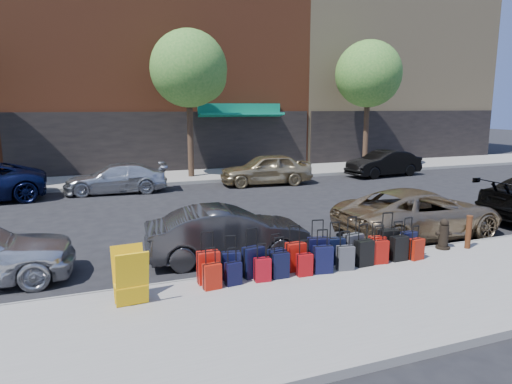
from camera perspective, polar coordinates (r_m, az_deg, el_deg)
name	(u,v)px	position (r m, az deg, el deg)	size (l,w,h in m)	color
ground	(244,223)	(14.63, -1.49, -3.92)	(120.00, 120.00, 0.00)	black
sidewalk_near	(359,300)	(9.07, 12.80, -13.03)	(60.00, 4.00, 0.15)	gray
sidewalk_far	(180,177)	(24.09, -9.50, 1.90)	(60.00, 4.00, 0.15)	gray
curb_near	(310,266)	(10.68, 6.71, -9.15)	(60.00, 0.08, 0.15)	gray
curb_far	(188,183)	(22.14, -8.44, 1.16)	(60.00, 0.08, 0.15)	gray
building_center	(149,7)	(32.31, -13.17, 21.63)	(17.00, 12.85, 20.00)	brown
building_right	(361,36)	(37.95, 12.98, 18.42)	(15.00, 12.12, 18.00)	tan
tree_center	(191,71)	(23.54, -8.07, 14.77)	(3.80, 3.80, 7.27)	black
tree_right	(371,76)	(27.88, 14.12, 13.90)	(3.80, 3.80, 7.27)	black
suitcase_front_0	(208,267)	(9.38, -5.97, -9.33)	(0.44, 0.24, 1.06)	#B2140B
suitcase_front_1	(231,265)	(9.58, -3.13, -9.13)	(0.41, 0.27, 0.92)	black
suitcase_front_2	(253,262)	(9.65, -0.33, -8.73)	(0.47, 0.31, 1.04)	black
suitcase_front_3	(276,261)	(9.89, 2.57, -8.61)	(0.38, 0.25, 0.86)	black
suitcase_front_4	(296,257)	(10.04, 4.96, -8.06)	(0.42, 0.23, 1.01)	#A7120A
suitcase_front_5	(318,253)	(10.30, 7.75, -7.51)	(0.49, 0.33, 1.08)	black
suitcase_front_6	(335,251)	(10.57, 9.89, -7.28)	(0.42, 0.26, 0.97)	black
suitcase_front_7	(353,248)	(10.79, 12.05, -6.84)	(0.47, 0.30, 1.06)	#39393E
suitcase_front_8	(377,248)	(11.08, 14.88, -6.77)	(0.40, 0.28, 0.90)	#AB140B
suitcase_front_9	(388,243)	(11.31, 16.17, -6.17)	(0.47, 0.29, 1.08)	black
suitcase_front_10	(409,243)	(11.65, 18.56, -6.08)	(0.38, 0.22, 0.92)	black
suitcase_back_0	(212,276)	(9.11, -5.53, -10.43)	(0.36, 0.23, 0.83)	#A9190A
suitcase_back_1	(233,273)	(9.28, -2.86, -10.12)	(0.34, 0.22, 0.76)	black
suitcase_back_2	(262,270)	(9.45, 0.81, -9.67)	(0.34, 0.22, 0.79)	maroon
suitcase_back_3	(280,265)	(9.64, 3.00, -9.12)	(0.37, 0.22, 0.87)	black
suitcase_back_4	(304,265)	(9.80, 6.07, -9.02)	(0.33, 0.20, 0.77)	#9D0A0E
suitcase_back_5	(323,259)	(9.99, 8.35, -8.33)	(0.43, 0.29, 0.95)	black
suitcase_back_6	(345,258)	(10.26, 11.10, -8.07)	(0.39, 0.26, 0.86)	#3C3D41
suitcase_back_7	(364,253)	(10.59, 13.34, -7.41)	(0.41, 0.25, 0.95)	black
suitcase_back_8	(379,252)	(10.84, 15.17, -7.21)	(0.39, 0.26, 0.88)	maroon
suitcase_back_9	(399,248)	(11.16, 17.42, -6.73)	(0.39, 0.23, 0.93)	black
suitcase_back_10	(416,249)	(11.36, 19.41, -6.74)	(0.36, 0.24, 0.80)	#951709
fire_hydrant	(444,235)	(12.42, 22.40, -4.97)	(0.40, 0.35, 0.78)	black
bollard	(469,232)	(12.68, 25.03, -4.50)	(0.16, 0.16, 0.84)	#38190C
display_rack	(130,277)	(8.65, -15.42, -10.18)	(0.62, 0.67, 1.03)	yellow
car_near_1	(228,234)	(11.09, -3.47, -5.22)	(1.37, 3.94, 1.30)	#303032
car_near_2	(420,213)	(13.83, 19.76, -2.49)	(2.28, 4.95, 1.38)	#967F5C
car_far_1	(116,178)	(20.56, -17.08, 1.64)	(1.76, 4.32, 1.25)	silver
car_far_2	(266,169)	(21.73, 1.23, 2.87)	(1.75, 4.35, 1.48)	tan
car_far_3	(384,163)	(25.33, 15.66, 3.47)	(1.46, 4.18, 1.38)	black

